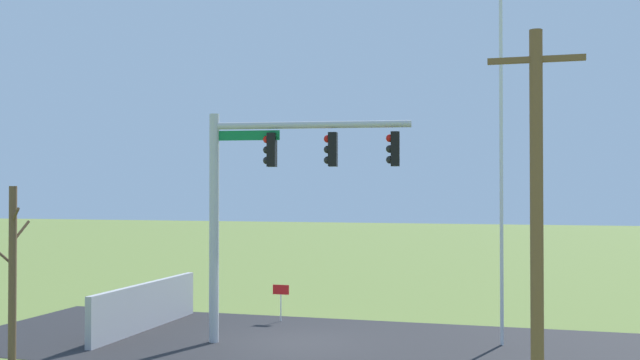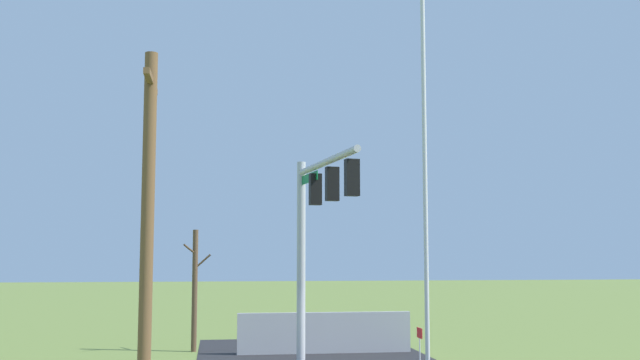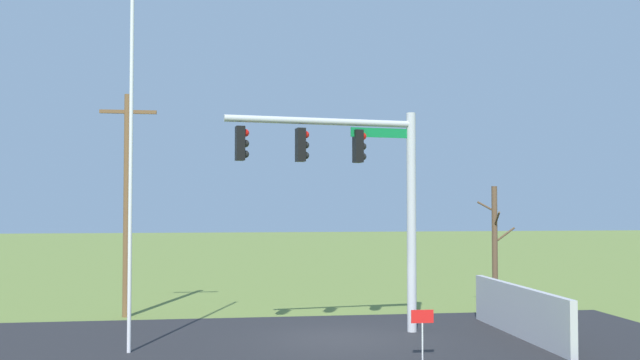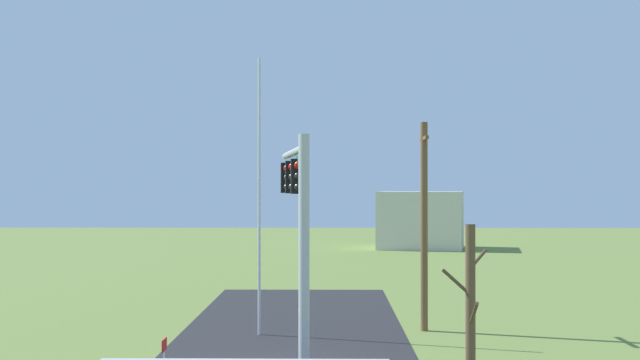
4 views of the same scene
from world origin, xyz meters
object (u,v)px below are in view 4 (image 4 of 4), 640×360
flagpole (259,196)px  distant_building (421,220)px  utility_pole (424,222)px  signal_mast (297,209)px  bare_tree (470,332)px  open_sign (164,351)px

flagpole → distant_building: flagpole is taller
flagpole → utility_pole: flagpole is taller
signal_mast → bare_tree: signal_mast is taller
flagpole → bare_tree: 13.38m
bare_tree → open_sign: bearing=-123.7°
signal_mast → utility_pole: bearing=149.1°
distant_building → signal_mast: bearing=-179.3°
utility_pole → flagpole: bearing=-81.7°
signal_mast → distant_building: size_ratio=0.94×
signal_mast → open_sign: bearing=-75.8°
open_sign → bare_tree: bearing=56.3°
bare_tree → open_sign: 8.75m
flagpole → distant_building: (-40.06, 10.28, -2.46)m
flagpole → bare_tree: bearing=24.0°
open_sign → utility_pole: bearing=136.0°
signal_mast → flagpole: flagpole is taller
utility_pole → bare_tree: bearing=-2.6°
signal_mast → flagpole: (-6.32, -1.61, 0.27)m
flagpole → distant_building: size_ratio=1.40×
flagpole → bare_tree: size_ratio=2.19×
open_sign → distant_building: bearing=165.6°
bare_tree → distant_building: distant_building is taller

